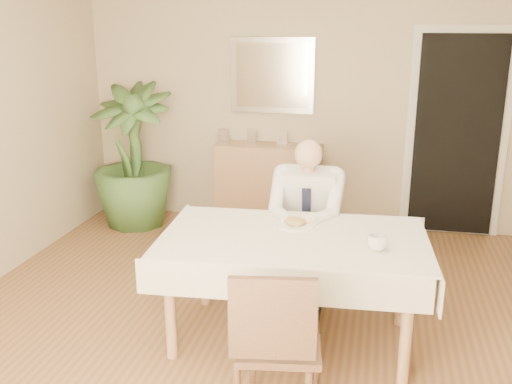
% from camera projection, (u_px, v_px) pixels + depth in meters
% --- Properties ---
extents(room, '(5.00, 5.02, 2.60)m').
position_uv_depth(room, '(244.00, 153.00, 3.50)').
color(room, brown).
rests_on(room, ground).
extents(doorway, '(0.96, 0.07, 2.10)m').
position_uv_depth(doorway, '(456.00, 136.00, 5.57)').
color(doorway, white).
rests_on(doorway, ground).
extents(mirror, '(0.86, 0.04, 0.76)m').
position_uv_depth(mirror, '(272.00, 76.00, 5.80)').
color(mirror, silver).
rests_on(mirror, room).
extents(dining_table, '(1.78, 1.12, 0.75)m').
position_uv_depth(dining_table, '(293.00, 248.00, 3.69)').
color(dining_table, '#B07D52').
rests_on(dining_table, ground).
extents(chair_far, '(0.43, 0.43, 0.88)m').
position_uv_depth(chair_far, '(309.00, 228.00, 4.56)').
color(chair_far, '#472E1F').
rests_on(chair_far, ground).
extents(chair_near, '(0.49, 0.49, 0.91)m').
position_uv_depth(chair_near, '(276.00, 340.00, 2.91)').
color(chair_near, '#472E1F').
rests_on(chair_near, ground).
extents(seated_man, '(0.48, 0.72, 1.24)m').
position_uv_depth(seated_man, '(305.00, 216.00, 4.24)').
color(seated_man, white).
rests_on(seated_man, ground).
extents(plate, '(0.26, 0.26, 0.02)m').
position_uv_depth(plate, '(296.00, 225.00, 3.85)').
color(plate, white).
rests_on(plate, dining_table).
extents(food, '(0.14, 0.14, 0.06)m').
position_uv_depth(food, '(296.00, 222.00, 3.84)').
color(food, olive).
rests_on(food, dining_table).
extents(knife, '(0.01, 0.13, 0.01)m').
position_uv_depth(knife, '(300.00, 226.00, 3.78)').
color(knife, silver).
rests_on(knife, dining_table).
extents(fork, '(0.01, 0.13, 0.01)m').
position_uv_depth(fork, '(288.00, 225.00, 3.79)').
color(fork, silver).
rests_on(fork, dining_table).
extents(coffee_mug, '(0.15, 0.15, 0.10)m').
position_uv_depth(coffee_mug, '(377.00, 243.00, 3.42)').
color(coffee_mug, white).
rests_on(coffee_mug, dining_table).
extents(sideboard, '(1.09, 0.40, 0.86)m').
position_uv_depth(sideboard, '(269.00, 185.00, 5.98)').
color(sideboard, '#B07D52').
rests_on(sideboard, ground).
extents(photo_frame_left, '(0.10, 0.02, 0.14)m').
position_uv_depth(photo_frame_left, '(224.00, 136.00, 5.95)').
color(photo_frame_left, silver).
rests_on(photo_frame_left, sideboard).
extents(photo_frame_center, '(0.10, 0.02, 0.14)m').
position_uv_depth(photo_frame_center, '(252.00, 136.00, 5.92)').
color(photo_frame_center, silver).
rests_on(photo_frame_center, sideboard).
extents(photo_frame_right, '(0.10, 0.02, 0.14)m').
position_uv_depth(photo_frame_right, '(282.00, 138.00, 5.84)').
color(photo_frame_right, silver).
rests_on(photo_frame_right, sideboard).
extents(potted_palm, '(0.85, 0.85, 1.49)m').
position_uv_depth(potted_palm, '(133.00, 156.00, 5.89)').
color(potted_palm, '#345625').
rests_on(potted_palm, ground).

